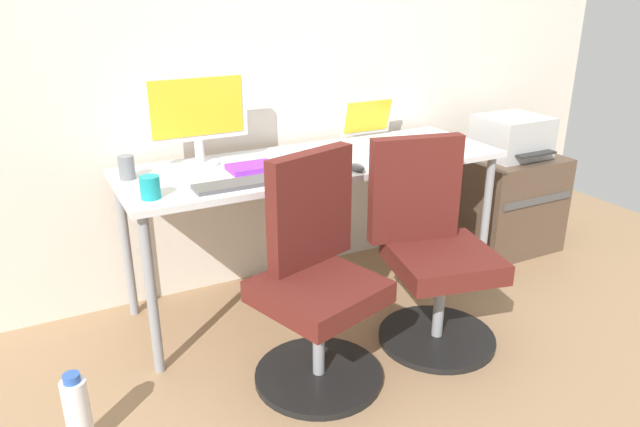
% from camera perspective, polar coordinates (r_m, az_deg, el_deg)
% --- Properties ---
extents(ground_plane, '(5.28, 5.28, 0.00)m').
position_cam_1_polar(ground_plane, '(3.21, -0.42, -7.91)').
color(ground_plane, '#9E7A56').
extents(back_wall, '(4.40, 0.04, 2.60)m').
position_cam_1_polar(back_wall, '(3.17, -3.90, 16.45)').
color(back_wall, silver).
rests_on(back_wall, ground).
extents(desk, '(1.89, 0.64, 0.76)m').
position_cam_1_polar(desk, '(2.93, -0.45, 3.93)').
color(desk, silver).
rests_on(desk, ground).
extents(office_chair_left, '(0.55, 0.55, 0.94)m').
position_cam_1_polar(office_chair_left, '(2.44, -0.40, -6.61)').
color(office_chair_left, black).
rests_on(office_chair_left, ground).
extents(office_chair_right, '(0.54, 0.54, 0.94)m').
position_cam_1_polar(office_chair_right, '(2.73, 10.66, -3.82)').
color(office_chair_right, black).
rests_on(office_chair_right, ground).
extents(side_cabinet, '(0.58, 0.52, 0.59)m').
position_cam_1_polar(side_cabinet, '(3.87, 17.22, 1.11)').
color(side_cabinet, brown).
rests_on(side_cabinet, ground).
extents(printer, '(0.38, 0.40, 0.24)m').
position_cam_1_polar(printer, '(3.75, 17.91, 7.03)').
color(printer, '#B7B7B7').
rests_on(printer, side_cabinet).
extents(water_bottle_on_floor, '(0.09, 0.09, 0.31)m').
position_cam_1_polar(water_bottle_on_floor, '(2.37, -22.18, -17.27)').
color(water_bottle_on_floor, white).
rests_on(water_bottle_on_floor, ground).
extents(desktop_monitor, '(0.48, 0.18, 0.43)m').
position_cam_1_polar(desktop_monitor, '(2.83, -11.72, 9.45)').
color(desktop_monitor, silver).
rests_on(desktop_monitor, desk).
extents(open_laptop, '(0.31, 0.27, 0.22)m').
position_cam_1_polar(open_laptop, '(3.27, 5.25, 7.86)').
color(open_laptop, silver).
rests_on(open_laptop, desk).
extents(keyboard_by_monitor, '(0.34, 0.12, 0.02)m').
position_cam_1_polar(keyboard_by_monitor, '(2.55, -8.28, 2.76)').
color(keyboard_by_monitor, '#515156').
rests_on(keyboard_by_monitor, desk).
extents(keyboard_by_laptop, '(0.34, 0.12, 0.02)m').
position_cam_1_polar(keyboard_by_laptop, '(2.98, 10.28, 5.35)').
color(keyboard_by_laptop, '#515156').
rests_on(keyboard_by_laptop, desk).
extents(mouse_by_monitor, '(0.06, 0.10, 0.03)m').
position_cam_1_polar(mouse_by_monitor, '(2.74, 3.59, 4.44)').
color(mouse_by_monitor, '#515156').
rests_on(mouse_by_monitor, desk).
extents(mouse_by_laptop, '(0.06, 0.10, 0.03)m').
position_cam_1_polar(mouse_by_laptop, '(2.97, -1.15, 5.77)').
color(mouse_by_laptop, '#2D2D2D').
rests_on(mouse_by_laptop, desk).
extents(coffee_mug, '(0.08, 0.08, 0.09)m').
position_cam_1_polar(coffee_mug, '(2.47, -15.96, 2.42)').
color(coffee_mug, teal).
rests_on(coffee_mug, desk).
extents(pen_cup, '(0.07, 0.07, 0.10)m').
position_cam_1_polar(pen_cup, '(2.75, -18.03, 4.21)').
color(pen_cup, slate).
rests_on(pen_cup, desk).
extents(phone_near_laptop, '(0.07, 0.14, 0.01)m').
position_cam_1_polar(phone_near_laptop, '(3.29, 11.21, 6.72)').
color(phone_near_laptop, black).
rests_on(phone_near_laptop, desk).
extents(notebook, '(0.21, 0.15, 0.03)m').
position_cam_1_polar(notebook, '(2.76, -6.57, 4.39)').
color(notebook, purple).
rests_on(notebook, desk).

